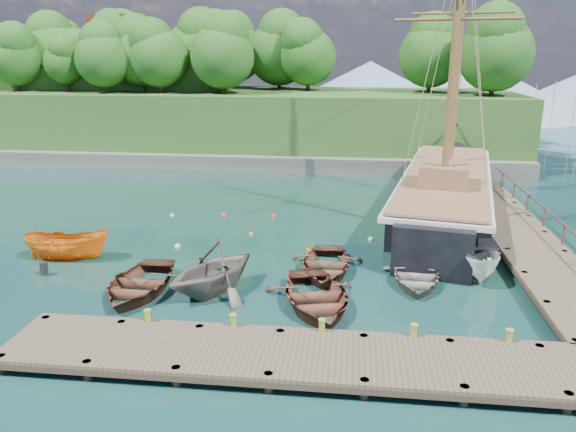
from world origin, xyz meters
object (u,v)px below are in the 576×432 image
object	(u,v)px
rowboat_0	(139,292)
rowboat_2	(316,306)
rowboat_1	(213,292)
motorboat_orange	(69,259)
cabin_boat_white	(477,274)
rowboat_4	(325,273)
rowboat_3	(415,283)
schooner	(445,198)

from	to	relation	value
rowboat_0	rowboat_2	world-z (taller)	rowboat_2
rowboat_0	rowboat_1	distance (m)	3.05
rowboat_0	motorboat_orange	world-z (taller)	motorboat_orange
cabin_boat_white	rowboat_4	bearing A→B (deg)	-169.12
rowboat_3	cabin_boat_white	xyz separation A→B (m)	(2.85, 1.40, 0.00)
rowboat_2	schooner	bearing A→B (deg)	48.99
rowboat_0	rowboat_3	xyz separation A→B (m)	(11.43, 2.29, 0.00)
motorboat_orange	rowboat_1	bearing A→B (deg)	-115.93
rowboat_3	schooner	world-z (taller)	schooner
rowboat_3	motorboat_orange	world-z (taller)	motorboat_orange
rowboat_1	rowboat_4	distance (m)	5.20
rowboat_2	cabin_boat_white	size ratio (longest dim) A/B	1.18
rowboat_0	rowboat_3	size ratio (longest dim) A/B	1.21
rowboat_1	rowboat_3	distance (m)	8.61
rowboat_2	rowboat_1	bearing A→B (deg)	154.45
rowboat_1	rowboat_2	xyz separation A→B (m)	(4.30, -0.86, 0.00)
rowboat_0	schooner	xyz separation A→B (m)	(14.12, 13.01, 1.11)
rowboat_1	rowboat_2	bearing A→B (deg)	21.06
rowboat_1	rowboat_3	size ratio (longest dim) A/B	1.09
rowboat_0	cabin_boat_white	distance (m)	14.75
rowboat_1	rowboat_4	bearing A→B (deg)	63.19
motorboat_orange	cabin_boat_white	bearing A→B (deg)	-94.22
rowboat_4	schooner	xyz separation A→B (m)	(6.62, 9.96, 1.11)
rowboat_4	schooner	distance (m)	12.02
rowboat_3	rowboat_4	bearing A→B (deg)	172.52
rowboat_0	schooner	distance (m)	19.23
rowboat_0	rowboat_3	world-z (taller)	rowboat_0
rowboat_4	cabin_boat_white	bearing A→B (deg)	6.76
cabin_boat_white	schooner	xyz separation A→B (m)	(-0.16, 9.32, 1.11)
rowboat_1	cabin_boat_white	distance (m)	11.73
rowboat_3	cabin_boat_white	size ratio (longest dim) A/B	0.95
rowboat_4	schooner	world-z (taller)	schooner
rowboat_3	motorboat_orange	xyz separation A→B (m)	(-16.18, 1.00, 0.00)
cabin_boat_white	rowboat_3	bearing A→B (deg)	-148.42
rowboat_3	cabin_boat_white	bearing A→B (deg)	29.53
motorboat_orange	rowboat_4	bearing A→B (deg)	-96.55
rowboat_2	rowboat_3	size ratio (longest dim) A/B	1.25
rowboat_2	rowboat_4	distance (m)	3.53
rowboat_4	motorboat_orange	xyz separation A→B (m)	(-12.26, 0.24, 0.00)
rowboat_0	schooner	world-z (taller)	schooner
rowboat_0	rowboat_3	distance (m)	11.65
rowboat_3	rowboat_4	xyz separation A→B (m)	(-3.93, 0.76, 0.00)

